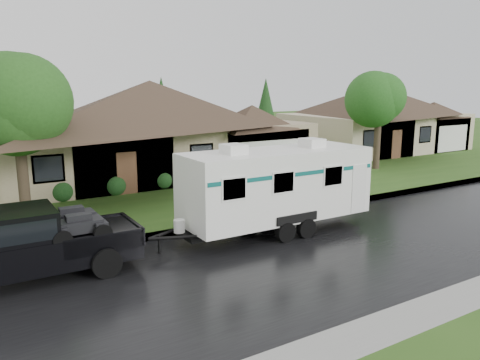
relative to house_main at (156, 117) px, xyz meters
The scene contains 11 objects.
ground 14.48m from the house_main, 99.41° to the right, with size 140.00×140.00×0.00m, color #2D5219.
road 16.40m from the house_main, 98.24° to the right, with size 140.00×8.00×0.01m, color black.
curb 12.32m from the house_main, 101.19° to the right, with size 140.00×0.50×0.15m, color gray.
lawn 4.36m from the house_main, 153.11° to the left, with size 140.00×26.00×0.15m, color #2D5219.
house_main is the anchor object (origin of this frame).
house_neighbor 19.98m from the house_main, ahead, with size 15.12×9.72×6.45m.
tree_left_green 11.00m from the house_main, 140.47° to the right, with size 3.94×3.94×6.53m.
tree_right_green 14.04m from the house_main, 25.93° to the right, with size 3.82×3.82×6.33m.
shrub_row 5.42m from the house_main, 93.69° to the right, with size 13.60×1.00×1.00m.
pickup_truck 16.39m from the house_main, 125.22° to the right, with size 6.21×2.36×2.07m.
travel_trailer 13.37m from the house_main, 92.30° to the right, with size 7.66×2.69×3.44m.
Camera 1 is at (-8.32, -13.23, 5.41)m, focal length 35.00 mm.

